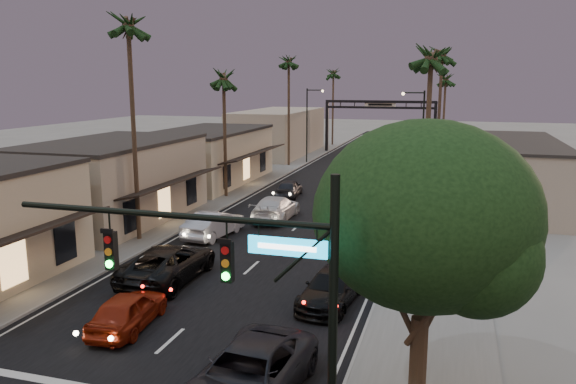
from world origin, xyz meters
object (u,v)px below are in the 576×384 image
Objects in this scene: oncoming_silver at (214,224)px; curbside_near at (248,375)px; palm_lb at (128,19)px; palm_ra at (432,50)px; traffic_signal at (255,283)px; palm_lc at (223,73)px; arch at (380,113)px; streetlight_left at (309,119)px; streetlight_right at (420,131)px; palm_far at (333,71)px; oncoming_red at (128,310)px; corner_tree at (428,223)px; oncoming_pickup at (169,263)px; curbside_black at (332,288)px; palm_rb at (442,51)px; palm_rc at (446,76)px; palm_ld at (289,58)px.

curbside_near reaches higher than oncoming_silver.
palm_lb reaches higher than palm_ra.
traffic_signal is at bearing -61.15° from curbside_near.
palm_lb is at bearing 33.82° from oncoming_silver.
oncoming_silver is (4.18, -11.94, -9.62)m from palm_lc.
streetlight_left reaches higher than arch.
curbside_near is (12.92, -28.94, -9.61)m from palm_lc.
palm_far is at bearing 114.76° from streetlight_right.
arch is 2.47× the size of curbside_near.
palm_far is at bearing 89.59° from palm_lc.
traffic_signal is at bearing -98.28° from palm_ra.
oncoming_red is at bearing -75.81° from palm_lc.
corner_tree is 1.72× the size of oncoming_silver.
corner_tree is 72.96m from palm_far.
oncoming_pickup reaches higher than curbside_black.
oncoming_pickup is 11.81m from curbside_near.
oncoming_red is 0.87× the size of curbside_black.
palm_lb is 23.39m from curbside_near.
streetlight_left is at bearing -78.17° from oncoming_silver.
palm_rb reaches higher than oncoming_pickup.
palm_rc is 2.36× the size of curbside_black.
corner_tree is at bearing -81.38° from arch.
oncoming_red is at bearing -92.09° from arch.
arch is at bearing 79.84° from palm_lb.
streetlight_left is 0.59× the size of palm_lb.
curbside_black is at bearing 175.14° from oncoming_pickup.
streetlight_left is 0.74× the size of palm_lc.
palm_rb is 2.31× the size of curbside_near.
oncoming_pickup is (3.61, -41.92, -4.44)m from streetlight_left.
palm_ld is 2.75× the size of curbside_black.
palm_rb reaches higher than curbside_near.
oncoming_red is (6.43, -11.42, -12.62)m from palm_lb.
oncoming_silver is (2.50, -33.94, -4.48)m from streetlight_left.
arch is at bearing 98.62° from corner_tree.
palm_ld is (-14.29, 51.00, 7.33)m from traffic_signal.
oncoming_pickup is at bearing 135.08° from curbside_near.
oncoming_red is at bearing 101.29° from oncoming_pickup.
palm_lb is 14.80m from oncoming_pickup.
palm_rb is 2.77× the size of oncoming_silver.
corner_tree is 17.45m from palm_ra.
oncoming_pickup is at bearing -113.11° from palm_rb.
palm_ld is at bearing 110.81° from corner_tree.
oncoming_silver reaches higher than curbside_black.
traffic_signal is 21.19m from palm_ra.
palm_lb is 18.19m from oncoming_red.
palm_rc is 49.66m from curbside_black.
curbside_black is (8.46, -0.65, -0.14)m from oncoming_pickup.
streetlight_right is 7.35m from palm_rb.
streetlight_left is 7.88m from palm_ld.
palm_rb is at bearing -113.46° from oncoming_red.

